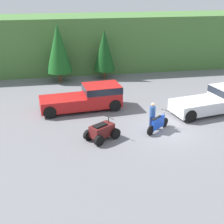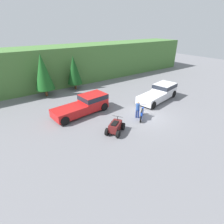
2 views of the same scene
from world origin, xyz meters
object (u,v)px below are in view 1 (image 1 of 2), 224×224
dirt_bike (158,124)px  pickup_truck_second (219,99)px  quad_atv (102,131)px  pickup_truck_red (89,97)px  rider_person (152,115)px

dirt_bike → pickup_truck_second: bearing=-14.2°
quad_atv → pickup_truck_red: bearing=60.0°
quad_atv → pickup_truck_second: bearing=-15.3°
pickup_truck_red → rider_person: bearing=-54.3°
pickup_truck_second → quad_atv: pickup_truck_second is taller
dirt_bike → rider_person: size_ratio=1.02×
pickup_truck_red → quad_atv: pickup_truck_red is taller
rider_person → pickup_truck_red: bearing=91.1°
pickup_truck_red → rider_person: (3.59, -4.06, 0.02)m
dirt_bike → quad_atv: bearing=149.7°
pickup_truck_red → dirt_bike: size_ratio=3.33×
pickup_truck_red → dirt_bike: bearing=-54.6°
pickup_truck_red → pickup_truck_second: same height
quad_atv → rider_person: size_ratio=1.29×
pickup_truck_red → dirt_bike: (3.87, -4.41, -0.46)m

